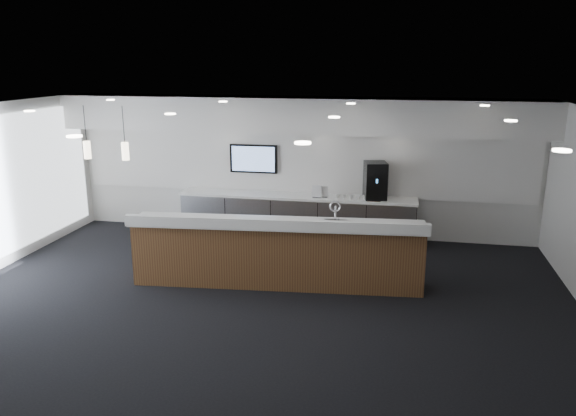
# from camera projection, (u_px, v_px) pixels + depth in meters

# --- Properties ---
(ground) EXTENTS (10.00, 10.00, 0.00)m
(ground) POSITION_uv_depth(u_px,v_px,m) (253.00, 308.00, 8.70)
(ground) COLOR black
(ground) RESTS_ON ground
(ceiling) EXTENTS (10.00, 8.00, 0.02)m
(ceiling) POSITION_uv_depth(u_px,v_px,m) (250.00, 113.00, 7.93)
(ceiling) COLOR black
(ceiling) RESTS_ON back_wall
(back_wall) EXTENTS (10.00, 0.02, 3.00)m
(back_wall) POSITION_uv_depth(u_px,v_px,m) (300.00, 166.00, 12.10)
(back_wall) COLOR silver
(back_wall) RESTS_ON ground
(soffit_bulkhead) EXTENTS (10.00, 0.90, 0.70)m
(soffit_bulkhead) POSITION_uv_depth(u_px,v_px,m) (296.00, 115.00, 11.38)
(soffit_bulkhead) COLOR white
(soffit_bulkhead) RESTS_ON back_wall
(alcove_panel) EXTENTS (9.80, 0.06, 1.40)m
(alcove_panel) POSITION_uv_depth(u_px,v_px,m) (299.00, 162.00, 12.05)
(alcove_panel) COLOR white
(alcove_panel) RESTS_ON back_wall
(back_credenza) EXTENTS (5.06, 0.66, 0.95)m
(back_credenza) POSITION_uv_depth(u_px,v_px,m) (296.00, 216.00, 12.02)
(back_credenza) COLOR gray
(back_credenza) RESTS_ON ground
(wall_tv) EXTENTS (1.05, 0.08, 0.62)m
(wall_tv) POSITION_uv_depth(u_px,v_px,m) (254.00, 159.00, 12.16)
(wall_tv) COLOR black
(wall_tv) RESTS_ON back_wall
(pendant_left) EXTENTS (0.12, 0.12, 0.30)m
(pendant_left) POSITION_uv_depth(u_px,v_px,m) (124.00, 152.00, 9.34)
(pendant_left) COLOR beige
(pendant_left) RESTS_ON ceiling
(pendant_right) EXTENTS (0.12, 0.12, 0.30)m
(pendant_right) POSITION_uv_depth(u_px,v_px,m) (86.00, 150.00, 9.47)
(pendant_right) COLOR beige
(pendant_right) RESTS_ON ceiling
(ceiling_can_lights) EXTENTS (7.00, 5.00, 0.02)m
(ceiling_can_lights) POSITION_uv_depth(u_px,v_px,m) (250.00, 115.00, 7.93)
(ceiling_can_lights) COLOR white
(ceiling_can_lights) RESTS_ON ceiling
(service_counter) EXTENTS (4.99, 1.26, 1.49)m
(service_counter) POSITION_uv_depth(u_px,v_px,m) (277.00, 252.00, 9.50)
(service_counter) COLOR #55311C
(service_counter) RESTS_ON ground
(coffee_machine) EXTENTS (0.53, 0.61, 0.76)m
(coffee_machine) POSITION_uv_depth(u_px,v_px,m) (375.00, 180.00, 11.51)
(coffee_machine) COLOR black
(coffee_machine) RESTS_ON back_credenza
(info_sign_left) EXTENTS (0.17, 0.03, 0.23)m
(info_sign_left) POSITION_uv_depth(u_px,v_px,m) (324.00, 192.00, 11.68)
(info_sign_left) COLOR silver
(info_sign_left) RESTS_ON back_credenza
(info_sign_right) EXTENTS (0.20, 0.03, 0.26)m
(info_sign_right) POSITION_uv_depth(u_px,v_px,m) (317.00, 191.00, 11.65)
(info_sign_right) COLOR silver
(info_sign_right) RESTS_ON back_credenza
(cup_0) EXTENTS (0.09, 0.09, 0.09)m
(cup_0) POSITION_uv_depth(u_px,v_px,m) (385.00, 198.00, 11.45)
(cup_0) COLOR white
(cup_0) RESTS_ON back_credenza
(cup_1) EXTENTS (0.13, 0.13, 0.09)m
(cup_1) POSITION_uv_depth(u_px,v_px,m) (378.00, 198.00, 11.48)
(cup_1) COLOR white
(cup_1) RESTS_ON back_credenza
(cup_2) EXTENTS (0.11, 0.11, 0.09)m
(cup_2) POSITION_uv_depth(u_px,v_px,m) (372.00, 198.00, 11.51)
(cup_2) COLOR white
(cup_2) RESTS_ON back_credenza
(cup_3) EXTENTS (0.12, 0.12, 0.09)m
(cup_3) POSITION_uv_depth(u_px,v_px,m) (365.00, 197.00, 11.53)
(cup_3) COLOR white
(cup_3) RESTS_ON back_credenza
(cup_4) EXTENTS (0.13, 0.13, 0.09)m
(cup_4) POSITION_uv_depth(u_px,v_px,m) (358.00, 197.00, 11.56)
(cup_4) COLOR white
(cup_4) RESTS_ON back_credenza
(cup_5) EXTENTS (0.10, 0.10, 0.09)m
(cup_5) POSITION_uv_depth(u_px,v_px,m) (351.00, 197.00, 11.59)
(cup_5) COLOR white
(cup_5) RESTS_ON back_credenza
(cup_6) EXTENTS (0.13, 0.13, 0.09)m
(cup_6) POSITION_uv_depth(u_px,v_px,m) (344.00, 196.00, 11.61)
(cup_6) COLOR white
(cup_6) RESTS_ON back_credenza
(cup_7) EXTENTS (0.11, 0.11, 0.09)m
(cup_7) POSITION_uv_depth(u_px,v_px,m) (338.00, 196.00, 11.64)
(cup_7) COLOR white
(cup_7) RESTS_ON back_credenza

